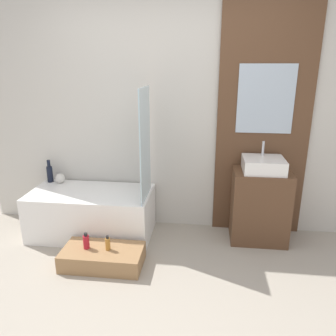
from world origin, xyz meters
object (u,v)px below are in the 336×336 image
at_px(vase_tall_dark, 50,173).
at_px(bottle_soap_secondary, 108,244).
at_px(vase_round_light, 60,178).
at_px(bottle_soap_primary, 86,241).
at_px(bathtub, 92,213).
at_px(wooden_step_bench, 103,257).
at_px(sink, 263,165).

distance_m(vase_tall_dark, bottle_soap_secondary, 1.26).
bearing_deg(vase_round_light, bottle_soap_primary, -53.81).
bearing_deg(bathtub, wooden_step_bench, -62.79).
height_order(bottle_soap_primary, bottle_soap_secondary, bottle_soap_primary).
xyz_separation_m(bathtub, vase_round_light, (-0.43, 0.22, 0.30)).
bearing_deg(bottle_soap_primary, bathtub, 104.04).
xyz_separation_m(vase_tall_dark, bottle_soap_primary, (0.70, -0.80, -0.37)).
height_order(wooden_step_bench, bottle_soap_secondary, bottle_soap_secondary).
height_order(sink, bottle_soap_secondary, sink).
height_order(sink, bottle_soap_primary, sink).
bearing_deg(vase_tall_dark, wooden_step_bench, -43.46).
distance_m(wooden_step_bench, sink, 1.79).
xyz_separation_m(bottle_soap_primary, bottle_soap_secondary, (0.20, 0.00, -0.01)).
height_order(bathtub, vase_round_light, vase_round_light).
bearing_deg(bathtub, bottle_soap_primary, -75.96).
xyz_separation_m(sink, bottle_soap_primary, (-1.63, -0.66, -0.59)).
height_order(bathtub, bottle_soap_secondary, bathtub).
relative_size(vase_round_light, bottle_soap_secondary, 0.78).
bearing_deg(vase_tall_dark, sink, -3.47).
height_order(wooden_step_bench, sink, sink).
distance_m(bathtub, bottle_soap_secondary, 0.66).
bearing_deg(wooden_step_bench, bottle_soap_secondary, 0.00).
bearing_deg(vase_round_light, bathtub, -27.12).
bearing_deg(bottle_soap_secondary, wooden_step_bench, -180.00).
relative_size(bathtub, vase_tall_dark, 4.97).
xyz_separation_m(vase_round_light, bottle_soap_primary, (0.57, -0.78, -0.32)).
height_order(bathtub, bottle_soap_primary, bathtub).
relative_size(sink, vase_round_light, 3.67).
height_order(wooden_step_bench, bottle_soap_primary, bottle_soap_primary).
bearing_deg(sink, bottle_soap_primary, -157.97).
xyz_separation_m(bathtub, vase_tall_dark, (-0.56, 0.24, 0.35)).
bearing_deg(wooden_step_bench, sink, 23.99).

